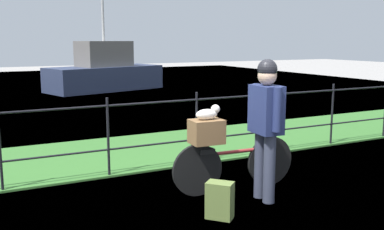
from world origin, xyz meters
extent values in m
plane|color=#9E9993|center=(0.00, 0.00, 0.00)|extent=(60.00, 60.00, 0.00)
cube|color=#38702D|center=(0.00, 3.21, 0.01)|extent=(27.00, 2.40, 0.03)
plane|color=slate|center=(0.00, 10.32, 0.00)|extent=(30.00, 30.00, 0.00)
cylinder|color=black|center=(-2.08, 2.06, 0.56)|extent=(0.04, 0.04, 1.12)
cylinder|color=black|center=(-0.69, 2.06, 0.56)|extent=(0.04, 0.04, 1.12)
cylinder|color=black|center=(0.69, 2.06, 0.56)|extent=(0.04, 0.04, 1.12)
cylinder|color=black|center=(2.08, 2.06, 0.56)|extent=(0.04, 0.04, 1.12)
cylinder|color=black|center=(3.46, 2.06, 0.56)|extent=(0.04, 0.04, 1.12)
cylinder|color=black|center=(0.00, 2.06, 0.39)|extent=(18.00, 0.03, 0.03)
cylinder|color=black|center=(0.00, 2.06, 1.01)|extent=(18.00, 0.03, 0.03)
cylinder|color=black|center=(1.10, 0.76, 0.32)|extent=(0.65, 0.09, 0.65)
cylinder|color=black|center=(0.05, 0.82, 0.32)|extent=(0.65, 0.09, 0.65)
cylinder|color=#9E2D2D|center=(0.57, 0.79, 0.50)|extent=(0.82, 0.10, 0.04)
cube|color=black|center=(0.17, 0.81, 0.55)|extent=(0.21, 0.10, 0.06)
cube|color=slate|center=(0.17, 0.81, 0.64)|extent=(0.37, 0.18, 0.02)
cube|color=brown|center=(0.17, 0.81, 0.80)|extent=(0.41, 0.31, 0.29)
ellipsoid|color=silver|center=(0.17, 0.81, 1.01)|extent=(0.29, 0.16, 0.13)
sphere|color=silver|center=(0.29, 0.81, 1.07)|extent=(0.11, 0.11, 0.11)
cylinder|color=#383D51|center=(0.70, 0.43, 0.41)|extent=(0.14, 0.14, 0.82)
cylinder|color=#383D51|center=(0.69, 0.23, 0.41)|extent=(0.14, 0.14, 0.82)
cube|color=navy|center=(0.69, 0.33, 1.10)|extent=(0.28, 0.42, 0.56)
cylinder|color=navy|center=(0.71, 0.55, 1.13)|extent=(0.10, 0.10, 0.50)
cylinder|color=navy|center=(0.68, 0.11, 1.13)|extent=(0.10, 0.10, 0.50)
sphere|color=tan|center=(0.69, 0.33, 1.49)|extent=(0.22, 0.22, 0.22)
sphere|color=black|center=(0.69, 0.33, 1.57)|extent=(0.23, 0.23, 0.23)
cube|color=olive|center=(-0.06, 0.09, 0.20)|extent=(0.32, 0.33, 0.40)
cube|color=#2D3856|center=(2.38, 12.75, 0.45)|extent=(4.63, 2.83, 0.90)
cube|color=slate|center=(2.38, 12.75, 1.38)|extent=(2.16, 1.66, 0.95)
cylinder|color=#B2B2B2|center=(2.38, 12.75, 2.65)|extent=(0.10, 0.10, 1.60)
camera|label=1|loc=(-2.41, -3.81, 1.90)|focal=41.59mm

